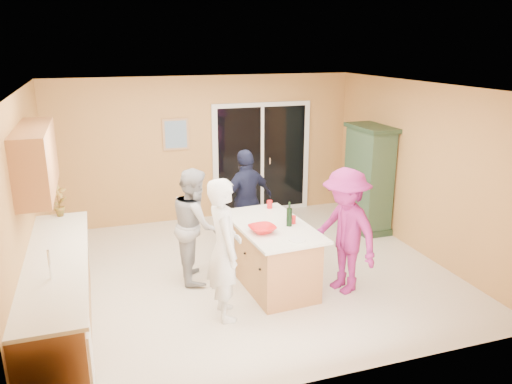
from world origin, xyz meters
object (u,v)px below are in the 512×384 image
object	(u,v)px
woman_navy	(247,201)
woman_magenta	(345,231)
woman_grey	(195,225)
woman_white	(224,249)
kitchen_island	(272,257)
green_hutch	(368,180)

from	to	relation	value
woman_navy	woman_magenta	bearing A→B (deg)	95.46
woman_grey	woman_white	bearing A→B (deg)	-168.48
woman_grey	woman_magenta	size ratio (longest dim) A/B	0.95
kitchen_island	green_hutch	xyz separation A→B (m)	(2.30, 1.48, 0.48)
kitchen_island	woman_magenta	bearing A→B (deg)	-30.88
kitchen_island	woman_grey	size ratio (longest dim) A/B	1.08
kitchen_island	woman_magenta	world-z (taller)	woman_magenta
green_hutch	woman_white	bearing A→B (deg)	-146.40
woman_white	woman_navy	bearing A→B (deg)	-21.99
kitchen_island	woman_white	world-z (taller)	woman_white
kitchen_island	woman_grey	bearing A→B (deg)	146.89
green_hutch	woman_magenta	distance (m)	2.41
woman_grey	green_hutch	bearing A→B (deg)	-67.95
kitchen_island	woman_magenta	xyz separation A→B (m)	(0.84, -0.43, 0.42)
woman_grey	woman_navy	world-z (taller)	woman_navy
woman_white	woman_navy	size ratio (longest dim) A/B	1.06
green_hutch	woman_grey	distance (m)	3.37
woman_navy	woman_magenta	world-z (taller)	woman_magenta
woman_grey	woman_magenta	bearing A→B (deg)	-113.03
green_hutch	woman_magenta	world-z (taller)	green_hutch
kitchen_island	woman_grey	world-z (taller)	woman_grey
woman_magenta	green_hutch	bearing A→B (deg)	126.75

